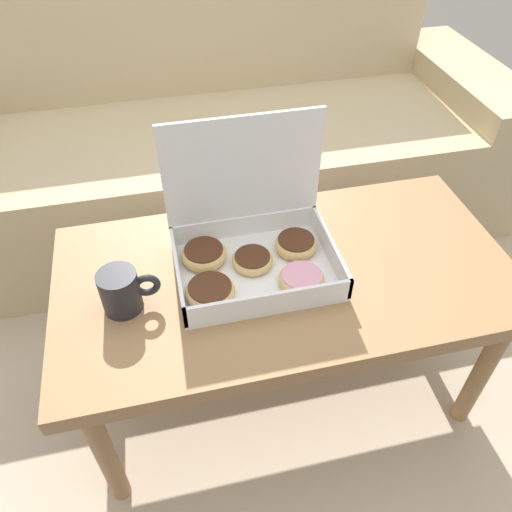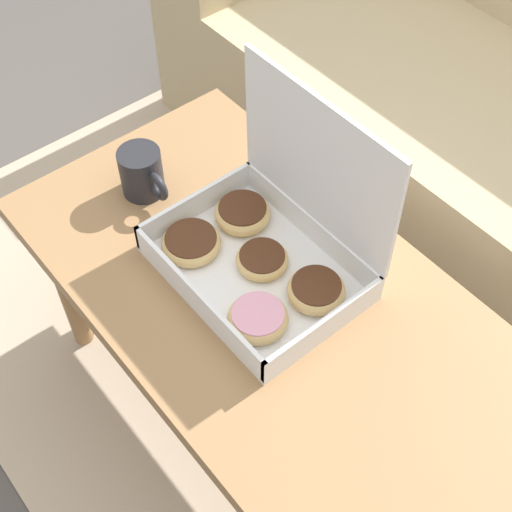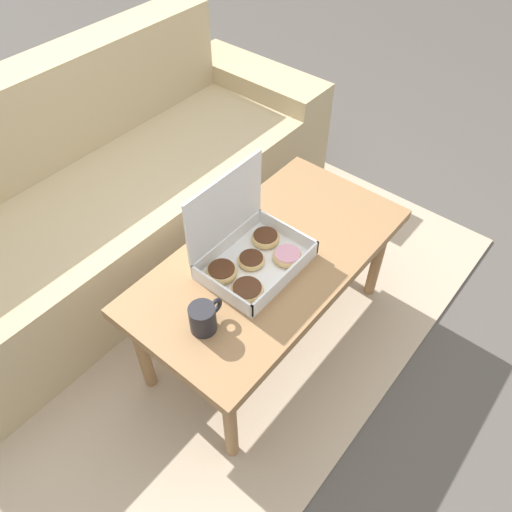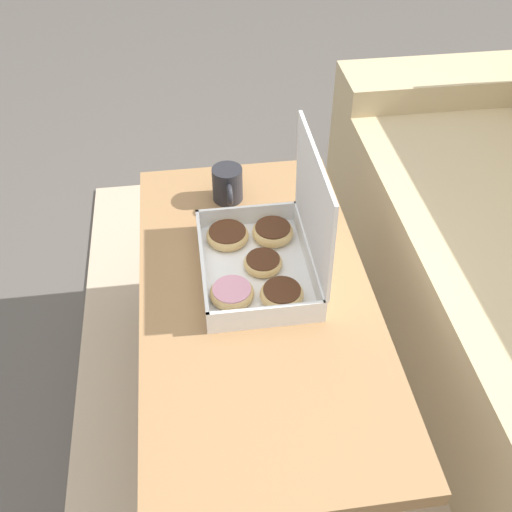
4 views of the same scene
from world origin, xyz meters
The scene contains 5 objects.
ground_plane centered at (0.00, 0.00, 0.00)m, with size 12.00×12.00×0.00m, color #514C47.
area_rug centered at (0.00, 0.30, 0.01)m, with size 2.21×1.78×0.01m, color tan.
coffee_table centered at (0.00, -0.08, 0.42)m, with size 1.03×0.53×0.48m.
pastry_box centered at (-0.07, -0.05, 0.53)m, with size 0.35×0.26×0.32m.
coffee_mug centered at (-0.36, -0.11, 0.52)m, with size 0.12×0.08×0.09m.
Camera 4 is at (0.93, -0.21, 1.46)m, focal length 42.00 mm.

